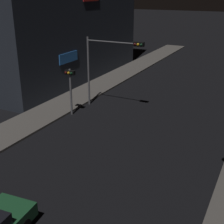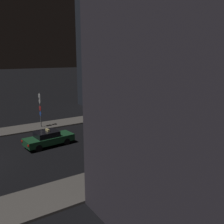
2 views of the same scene
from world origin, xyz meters
TOP-DOWN VIEW (x-y plane):
  - sidewalk_left at (-7.59, 25.95)m, footprint 3.11×55.91m
  - traffic_light_overhead at (-3.97, 22.22)m, footprint 4.86×0.42m
  - traffic_light_left_kerb at (-5.78, 19.56)m, footprint 0.80×0.42m

SIDE VIEW (x-z plane):
  - sidewalk_left at x=-7.59m, z-range 0.00..0.16m
  - traffic_light_left_kerb at x=-5.78m, z-range 0.79..4.40m
  - traffic_light_overhead at x=-3.97m, z-range 1.26..6.90m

